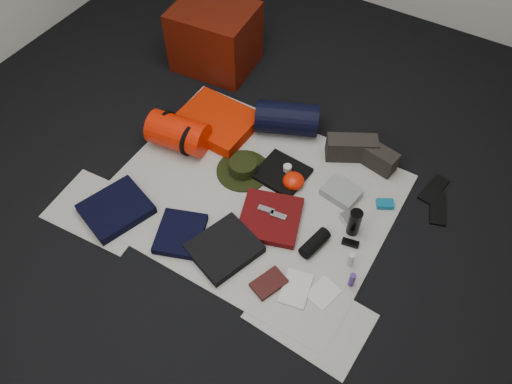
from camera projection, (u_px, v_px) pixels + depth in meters
The scene contains 37 objects.
floor at pixel (252, 196), 2.98m from camera, with size 4.50×4.50×0.02m, color black.
newspaper_mat at pixel (252, 195), 2.97m from camera, with size 1.60×1.30×0.01m, color silver.
newspaper_sheet_front_left at pixel (100, 210), 2.91m from camera, with size 0.58×0.40×0.00m, color silver.
newspaper_sheet_front_right at pixel (310, 316), 2.51m from camera, with size 0.58×0.40×0.00m, color silver.
red_cabinet at pixel (215, 38), 3.54m from camera, with size 0.55×0.45×0.45m, color #541106.
sleeping_pad at pixel (216, 122), 3.28m from camera, with size 0.48×0.39×0.09m, color red.
stuff_sack at pixel (178, 133), 3.13m from camera, with size 0.22×0.22×0.37m, color red.
sack_strap_left at pixel (166, 127), 3.16m from camera, with size 0.22×0.22×0.03m, color black.
sack_strap_right at pixel (191, 139), 3.10m from camera, with size 0.22×0.22×0.03m, color black.
navy_duffel at pixel (287, 118), 3.21m from camera, with size 0.21×0.21×0.40m, color black.
boonie_brim at pixel (243, 171), 3.08m from camera, with size 0.34×0.34×0.01m, color black.
boonie_crown at pixel (243, 166), 3.04m from camera, with size 0.17×0.17×0.07m, color black.
hiking_boot_left at pixel (351, 148), 3.09m from camera, with size 0.31×0.12×0.15m, color #28231F.
hiking_boot_right at pixel (375, 156), 3.06m from camera, with size 0.28×0.11×0.14m, color #28231F.
flip_flop_left at pixel (433, 189), 3.00m from camera, with size 0.09×0.23×0.01m, color black.
flip_flop_right at pixel (438, 208), 2.91m from camera, with size 0.09×0.24×0.01m, color black.
trousers_navy_a at pixel (116, 209), 2.87m from camera, with size 0.31×0.36×0.06m, color black.
trousers_navy_b at pixel (180, 234), 2.78m from camera, with size 0.25×0.29×0.04m, color black.
trousers_charcoal at pixel (224, 248), 2.72m from camera, with size 0.30×0.34×0.05m, color black.
black_tshirt at pixel (282, 173), 3.05m from camera, with size 0.29×0.27×0.03m, color black.
red_shirt at pixel (270, 218), 2.84m from camera, with size 0.33×0.33×0.04m, color #510809.
orange_stuff_sack at pixel (293, 181), 2.98m from camera, with size 0.13×0.13×0.09m, color red.
first_aid_pouch at pixel (341, 193), 2.95m from camera, with size 0.21×0.16×0.05m, color gray.
water_bottle at pixel (354, 222), 2.74m from camera, with size 0.07×0.07×0.18m, color black.
speaker at pixel (315, 243), 2.73m from camera, with size 0.07×0.07×0.19m, color black.
compact_camera at pixel (349, 220), 2.83m from camera, with size 0.11×0.07×0.04m, color #B5B5BA.
cyan_case at pixel (385, 204), 2.91m from camera, with size 0.10×0.06×0.03m, color #0D5D84.
toiletry_purple at pixel (352, 280), 2.58m from camera, with size 0.03×0.03×0.10m, color #462475.
toiletry_clear at pixel (351, 260), 2.65m from camera, with size 0.03×0.03×0.10m, color #B6BBB6.
paperback_book at pixel (269, 283), 2.61m from camera, with size 0.12×0.18×0.02m, color black.
map_booklet at pixel (296, 288), 2.60m from camera, with size 0.14×0.20×0.01m, color silver.
map_printout at pixel (323, 293), 2.58m from camera, with size 0.12×0.16×0.01m, color silver.
sunglasses at pixel (350, 243), 2.76m from camera, with size 0.09×0.04×0.02m, color black.
key_cluster at pixel (110, 224), 2.84m from camera, with size 0.07×0.07×0.01m, color #B5B5BA.
tape_roll at pixel (287, 168), 3.04m from camera, with size 0.05×0.05×0.04m, color beige.
energy_bar_a at pixel (266, 210), 2.84m from camera, with size 0.10×0.04×0.01m, color #B5B5BA.
energy_bar_b at pixel (278, 216), 2.82m from camera, with size 0.10×0.04×0.01m, color #B5B5BA.
Camera 1 is at (0.94, -1.51, 2.39)m, focal length 35.00 mm.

